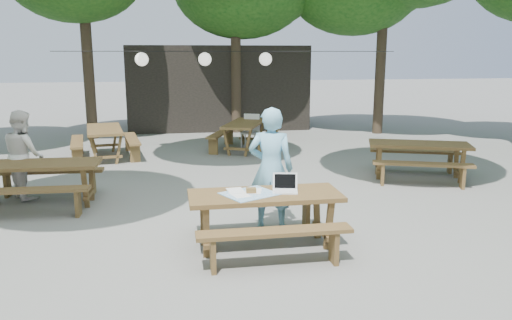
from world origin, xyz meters
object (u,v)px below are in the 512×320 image
Objects in this scene: second_person at (24,154)px; woman at (271,169)px; picnic_table_nw at (40,184)px; plastic_chair at (250,138)px; main_picnic_table at (265,219)px.

woman is at bearing -152.12° from second_person.
second_person is at bearing 124.16° from picnic_table_nw.
plastic_chair is at bearing -80.48° from second_person.
woman is 6.62m from plastic_chair.
picnic_table_nw is 2.25× the size of plastic_chair.
main_picnic_table is at bearing 89.91° from woman.
woman reaches higher than second_person.
plastic_chair is (4.38, 4.81, -0.13)m from picnic_table_nw.
main_picnic_table is 0.93m from woman.
plastic_chair reaches higher than picnic_table_nw.
main_picnic_table is 0.99× the size of picnic_table_nw.
woman is (3.65, -1.74, 0.52)m from picnic_table_nw.
woman is at bearing -72.27° from plastic_chair.
picnic_table_nw is at bearing 144.20° from main_picnic_table.
plastic_chair is (0.73, 6.54, -0.65)m from woman.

